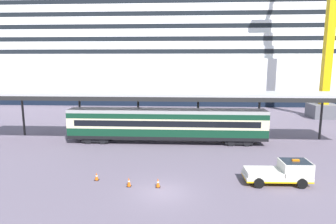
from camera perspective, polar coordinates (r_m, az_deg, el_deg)
ground_plane at (r=23.03m, az=-0.97°, el=-15.30°), size 400.00×400.00×0.00m
cruise_ship at (r=78.38m, az=-6.66°, el=11.35°), size 133.09×26.11×35.31m
platform_canopy at (r=35.41m, az=-0.22°, el=3.34°), size 46.39×5.24×6.08m
train_carriage at (r=35.55m, az=-0.26°, el=-2.34°), size 23.63×2.81×4.11m
service_truck at (r=25.97m, az=21.38°, el=-10.67°), size 5.26×2.37×2.02m
traffic_cone_near at (r=25.72m, az=-13.65°, el=-12.02°), size 0.36×0.36×0.68m
traffic_cone_mid at (r=23.75m, az=-1.96°, el=-13.51°), size 0.36×0.36×0.76m
traffic_cone_far at (r=24.06m, az=-7.57°, el=-13.25°), size 0.36×0.36×0.77m
dockside_crane at (r=58.59m, az=29.40°, el=15.98°), size 10.80×4.40×58.13m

